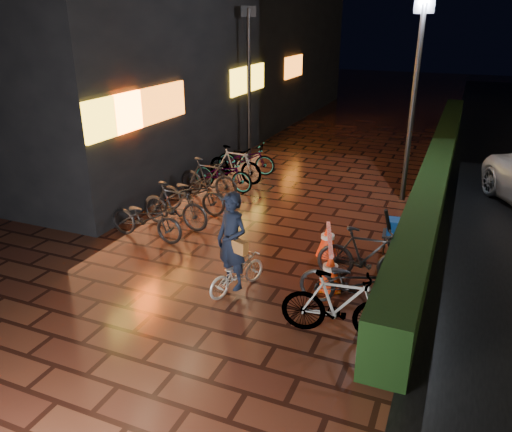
% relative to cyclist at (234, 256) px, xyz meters
% --- Properties ---
extents(ground, '(80.00, 80.00, 0.00)m').
position_rel_cyclist_xyz_m(ground, '(-0.39, 0.42, -0.71)').
color(ground, '#381911').
rests_on(ground, ground).
extents(hedge, '(0.70, 20.00, 1.00)m').
position_rel_cyclist_xyz_m(hedge, '(2.91, 8.42, -0.21)').
color(hedge, black).
rests_on(hedge, ground).
extents(storefront_block, '(12.09, 22.00, 9.00)m').
position_rel_cyclist_xyz_m(storefront_block, '(-9.89, 11.91, 3.79)').
color(storefront_block, black).
rests_on(storefront_block, ground).
extents(lamp_post_hedge, '(0.49, 0.15, 5.07)m').
position_rel_cyclist_xyz_m(lamp_post_hedge, '(2.16, 6.20, 2.08)').
color(lamp_post_hedge, black).
rests_on(lamp_post_hedge, ground).
extents(lamp_post_sf, '(0.46, 0.27, 4.98)m').
position_rel_cyclist_xyz_m(lamp_post_sf, '(-3.39, 8.45, 2.03)').
color(lamp_post_sf, black).
rests_on(lamp_post_sf, ground).
extents(cyclist, '(0.90, 1.42, 1.92)m').
position_rel_cyclist_xyz_m(cyclist, '(0.00, 0.00, 0.00)').
color(cyclist, silver).
rests_on(cyclist, ground).
extents(traffic_barrier, '(0.90, 1.80, 0.73)m').
position_rel_cyclist_xyz_m(traffic_barrier, '(1.37, 1.42, -0.35)').
color(traffic_barrier, '#FF350D').
rests_on(traffic_barrier, ground).
extents(cart_assembly, '(0.62, 0.65, 1.09)m').
position_rel_cyclist_xyz_m(cart_assembly, '(2.46, 2.75, -0.16)').
color(cart_assembly, black).
rests_on(cart_assembly, ground).
extents(parked_bikes_storefront, '(2.12, 6.23, 1.10)m').
position_rel_cyclist_xyz_m(parked_bikes_storefront, '(-2.73, 4.09, -0.20)').
color(parked_bikes_storefront, black).
rests_on(parked_bikes_storefront, ground).
extents(parked_bikes_hedge, '(1.92, 2.56, 1.10)m').
position_rel_cyclist_xyz_m(parked_bikes_hedge, '(2.10, 0.30, -0.18)').
color(parked_bikes_hedge, black).
rests_on(parked_bikes_hedge, ground).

